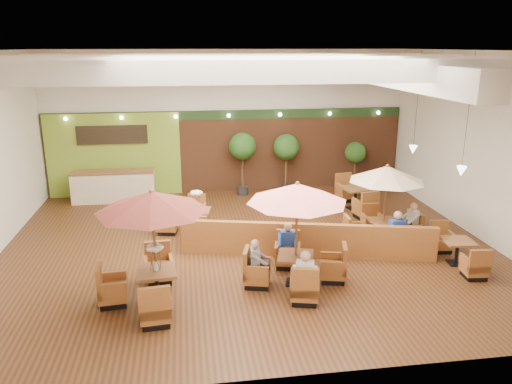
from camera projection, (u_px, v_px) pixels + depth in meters
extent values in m
plane|color=#381E0F|center=(248.00, 247.00, 14.52)|extent=(14.00, 14.00, 0.00)
cube|color=silver|center=(228.00, 122.00, 19.44)|extent=(14.00, 0.04, 5.50)
cube|color=silver|center=(296.00, 231.00, 8.05)|extent=(14.00, 0.04, 5.50)
cube|color=silver|center=(483.00, 147.00, 14.71)|extent=(0.04, 12.00, 5.50)
cube|color=white|center=(247.00, 51.00, 12.97)|extent=(14.00, 12.00, 0.04)
cube|color=brown|center=(229.00, 152.00, 19.71)|extent=(13.90, 0.10, 3.20)
cube|color=#1E3819|center=(228.00, 115.00, 19.29)|extent=(13.90, 0.12, 0.35)
cube|color=olive|center=(114.00, 155.00, 19.04)|extent=(5.00, 0.08, 3.20)
cube|color=black|center=(112.00, 135.00, 18.74)|extent=(2.60, 0.08, 0.70)
cube|color=white|center=(374.00, 71.00, 13.61)|extent=(0.60, 11.00, 0.60)
cube|color=white|center=(275.00, 72.00, 9.27)|extent=(13.60, 0.12, 0.45)
cube|color=white|center=(254.00, 66.00, 11.83)|extent=(13.60, 0.12, 0.45)
cube|color=white|center=(242.00, 63.00, 14.30)|extent=(13.60, 0.12, 0.45)
cube|color=white|center=(232.00, 60.00, 16.87)|extent=(13.60, 0.12, 0.45)
cylinder|color=black|center=(468.00, 113.00, 13.27)|extent=(0.01, 0.01, 3.20)
cone|color=white|center=(461.00, 171.00, 13.72)|extent=(0.28, 0.28, 0.28)
cylinder|color=black|center=(417.00, 101.00, 16.12)|extent=(0.01, 0.01, 3.20)
cone|color=white|center=(413.00, 150.00, 16.57)|extent=(0.28, 0.28, 0.28)
sphere|color=#FFEAC6|center=(65.00, 119.00, 18.24)|extent=(0.14, 0.14, 0.14)
sphere|color=#FFEAC6|center=(122.00, 118.00, 18.52)|extent=(0.14, 0.14, 0.14)
sphere|color=#FFEAC6|center=(176.00, 117.00, 18.80)|extent=(0.14, 0.14, 0.14)
sphere|color=#FFEAC6|center=(229.00, 116.00, 19.07)|extent=(0.14, 0.14, 0.14)
sphere|color=#FFEAC6|center=(280.00, 115.00, 19.35)|extent=(0.14, 0.14, 0.14)
sphere|color=#FFEAC6|center=(330.00, 114.00, 19.62)|extent=(0.14, 0.14, 0.14)
sphere|color=#FFEAC6|center=(378.00, 113.00, 19.90)|extent=(0.14, 0.14, 0.14)
cube|color=beige|center=(114.00, 187.00, 18.60)|extent=(3.00, 0.70, 1.10)
cube|color=brown|center=(112.00, 172.00, 18.43)|extent=(3.00, 0.75, 0.06)
cube|color=brown|center=(307.00, 240.00, 13.70)|extent=(6.85, 1.79, 0.97)
cube|color=brown|center=(156.00, 271.00, 11.22)|extent=(0.96, 0.96, 0.06)
cylinder|color=black|center=(157.00, 286.00, 11.32)|extent=(0.10, 0.10, 0.68)
cube|color=black|center=(158.00, 300.00, 11.42)|extent=(0.51, 0.51, 0.04)
cube|color=brown|center=(155.00, 311.00, 10.41)|extent=(0.70, 0.70, 0.33)
cube|color=brown|center=(152.00, 304.00, 10.07)|extent=(0.65, 0.16, 0.72)
cube|color=brown|center=(140.00, 303.00, 10.28)|extent=(0.14, 0.57, 0.29)
cube|color=brown|center=(169.00, 300.00, 10.42)|extent=(0.14, 0.57, 0.29)
cube|color=black|center=(156.00, 321.00, 10.48)|extent=(0.62, 0.62, 0.14)
cube|color=brown|center=(159.00, 270.00, 12.27)|extent=(0.70, 0.70, 0.33)
cube|color=brown|center=(160.00, 254.00, 12.44)|extent=(0.65, 0.16, 0.72)
cube|color=brown|center=(171.00, 261.00, 12.28)|extent=(0.14, 0.57, 0.29)
cube|color=brown|center=(146.00, 264.00, 12.14)|extent=(0.14, 0.57, 0.29)
cube|color=black|center=(160.00, 279.00, 12.34)|extent=(0.62, 0.62, 0.14)
cube|color=brown|center=(113.00, 292.00, 11.20)|extent=(0.70, 0.70, 0.33)
cube|color=brown|center=(124.00, 279.00, 11.13)|extent=(0.16, 0.65, 0.72)
cube|color=brown|center=(113.00, 278.00, 11.42)|extent=(0.57, 0.14, 0.29)
cube|color=brown|center=(112.00, 290.00, 10.87)|extent=(0.57, 0.14, 0.29)
cube|color=black|center=(114.00, 301.00, 11.27)|extent=(0.62, 0.62, 0.14)
cylinder|color=brown|center=(155.00, 249.00, 11.06)|extent=(0.06, 0.06, 2.58)
cone|color=#511D18|center=(152.00, 201.00, 10.75)|extent=(2.47, 2.47, 0.45)
sphere|color=brown|center=(151.00, 191.00, 10.68)|extent=(0.10, 0.10, 0.10)
cylinder|color=silver|center=(156.00, 266.00, 11.18)|extent=(0.10, 0.10, 0.22)
cube|color=brown|center=(296.00, 256.00, 12.08)|extent=(1.03, 1.03, 0.06)
cylinder|color=black|center=(295.00, 269.00, 12.18)|extent=(0.10, 0.10, 0.66)
cube|color=black|center=(295.00, 282.00, 12.28)|extent=(0.55, 0.55, 0.04)
cube|color=brown|center=(304.00, 290.00, 11.30)|extent=(0.75, 0.75, 0.32)
cube|color=brown|center=(310.00, 283.00, 10.98)|extent=(0.63, 0.25, 0.70)
cube|color=brown|center=(292.00, 281.00, 11.27)|extent=(0.21, 0.55, 0.28)
cube|color=brown|center=(318.00, 283.00, 11.21)|extent=(0.21, 0.55, 0.28)
cube|color=black|center=(304.00, 299.00, 11.36)|extent=(0.67, 0.67, 0.14)
cube|color=brown|center=(287.00, 256.00, 13.10)|extent=(0.75, 0.75, 0.32)
cube|color=brown|center=(283.00, 242.00, 13.25)|extent=(0.63, 0.25, 0.70)
cube|color=brown|center=(299.00, 250.00, 13.02)|extent=(0.21, 0.55, 0.28)
cube|color=brown|center=(276.00, 249.00, 13.08)|extent=(0.21, 0.55, 0.28)
cube|color=black|center=(287.00, 264.00, 13.17)|extent=(0.67, 0.67, 0.14)
cube|color=brown|center=(257.00, 274.00, 12.07)|extent=(0.75, 0.75, 0.32)
cube|color=brown|center=(267.00, 261.00, 12.08)|extent=(0.25, 0.63, 0.70)
cube|color=brown|center=(258.00, 262.00, 12.29)|extent=(0.55, 0.21, 0.28)
cube|color=brown|center=(256.00, 272.00, 11.74)|extent=(0.55, 0.21, 0.28)
cube|color=black|center=(257.00, 283.00, 12.13)|extent=(0.67, 0.67, 0.14)
cube|color=brown|center=(333.00, 270.00, 12.33)|extent=(0.75, 0.75, 0.32)
cube|color=brown|center=(324.00, 260.00, 12.15)|extent=(0.25, 0.63, 0.70)
cube|color=brown|center=(334.00, 267.00, 12.00)|extent=(0.55, 0.21, 0.28)
cube|color=brown|center=(333.00, 257.00, 12.55)|extent=(0.55, 0.21, 0.28)
cube|color=black|center=(332.00, 278.00, 12.40)|extent=(0.67, 0.67, 0.14)
cylinder|color=brown|center=(296.00, 236.00, 11.93)|extent=(0.06, 0.06, 2.50)
cone|color=#EB7173|center=(297.00, 193.00, 11.63)|extent=(2.40, 2.40, 0.45)
sphere|color=brown|center=(297.00, 183.00, 11.57)|extent=(0.10, 0.10, 0.10)
cube|color=brown|center=(383.00, 221.00, 14.66)|extent=(0.80, 0.80, 0.05)
cylinder|color=black|center=(383.00, 231.00, 14.75)|extent=(0.09, 0.09, 0.60)
cube|color=black|center=(382.00, 242.00, 14.84)|extent=(0.42, 0.42, 0.04)
cube|color=brown|center=(394.00, 245.00, 13.94)|extent=(0.58, 0.58, 0.29)
cube|color=brown|center=(399.00, 239.00, 13.64)|extent=(0.57, 0.11, 0.64)
cube|color=brown|center=(386.00, 239.00, 13.86)|extent=(0.09, 0.51, 0.26)
cube|color=brown|center=(404.00, 238.00, 13.92)|extent=(0.09, 0.51, 0.26)
cube|color=black|center=(394.00, 252.00, 14.00)|extent=(0.52, 0.52, 0.13)
cube|color=brown|center=(372.00, 224.00, 15.59)|extent=(0.58, 0.58, 0.29)
cube|color=brown|center=(369.00, 213.00, 15.74)|extent=(0.57, 0.11, 0.64)
cube|color=brown|center=(380.00, 218.00, 15.57)|extent=(0.09, 0.51, 0.26)
cube|color=brown|center=(364.00, 218.00, 15.51)|extent=(0.09, 0.51, 0.26)
cube|color=black|center=(371.00, 230.00, 15.65)|extent=(0.52, 0.52, 0.13)
cube|color=brown|center=(354.00, 235.00, 14.65)|extent=(0.58, 0.58, 0.29)
cube|color=brown|center=(362.00, 226.00, 14.61)|extent=(0.11, 0.57, 0.64)
cube|color=brown|center=(352.00, 226.00, 14.85)|extent=(0.51, 0.09, 0.26)
cube|color=brown|center=(357.00, 232.00, 14.34)|extent=(0.51, 0.09, 0.26)
cube|color=black|center=(354.00, 242.00, 14.71)|extent=(0.52, 0.52, 0.13)
cube|color=brown|center=(410.00, 232.00, 14.89)|extent=(0.58, 0.58, 0.29)
cube|color=brown|center=(403.00, 224.00, 14.77)|extent=(0.11, 0.57, 0.64)
cube|color=brown|center=(414.00, 229.00, 14.58)|extent=(0.51, 0.09, 0.26)
cube|color=brown|center=(407.00, 223.00, 15.09)|extent=(0.51, 0.09, 0.26)
cube|color=black|center=(409.00, 239.00, 14.95)|extent=(0.52, 0.52, 0.13)
cylinder|color=brown|center=(384.00, 206.00, 14.52)|extent=(0.06, 0.06, 2.29)
cone|color=tan|center=(387.00, 174.00, 14.25)|extent=(2.20, 2.20, 0.45)
sphere|color=brown|center=(388.00, 166.00, 14.19)|extent=(0.10, 0.10, 0.10)
cube|color=brown|center=(197.00, 211.00, 15.49)|extent=(0.94, 0.94, 0.06)
cylinder|color=black|center=(197.00, 221.00, 15.59)|extent=(0.10, 0.10, 0.63)
cube|color=black|center=(197.00, 231.00, 15.68)|extent=(0.50, 0.50, 0.04)
cube|color=brown|center=(198.00, 233.00, 14.74)|extent=(0.69, 0.69, 0.31)
cube|color=brown|center=(200.00, 227.00, 14.43)|extent=(0.60, 0.19, 0.67)
cube|color=brown|center=(189.00, 227.00, 14.69)|extent=(0.16, 0.53, 0.27)
cube|color=brown|center=(207.00, 227.00, 14.68)|extent=(0.16, 0.53, 0.27)
cube|color=black|center=(198.00, 240.00, 14.80)|extent=(0.61, 0.61, 0.13)
cube|color=brown|center=(196.00, 214.00, 16.47)|extent=(0.69, 0.69, 0.31)
cube|color=brown|center=(195.00, 203.00, 16.62)|extent=(0.60, 0.19, 0.67)
cube|color=brown|center=(205.00, 208.00, 16.41)|extent=(0.16, 0.53, 0.27)
cube|color=brown|center=(188.00, 208.00, 16.42)|extent=(0.16, 0.53, 0.27)
cube|color=black|center=(197.00, 220.00, 16.53)|extent=(0.61, 0.61, 0.13)
cube|color=brown|center=(168.00, 224.00, 15.48)|extent=(0.69, 0.69, 0.31)
cube|color=brown|center=(175.00, 215.00, 15.47)|extent=(0.19, 0.60, 0.67)
cube|color=brown|center=(169.00, 216.00, 15.69)|extent=(0.53, 0.16, 0.27)
cube|color=brown|center=(166.00, 222.00, 15.16)|extent=(0.53, 0.16, 0.27)
cube|color=black|center=(168.00, 231.00, 15.54)|extent=(0.61, 0.61, 0.13)
cylinder|color=silver|center=(197.00, 207.00, 15.45)|extent=(0.10, 0.10, 0.22)
cube|color=brown|center=(458.00, 241.00, 13.21)|extent=(0.83, 0.83, 0.05)
cylinder|color=black|center=(457.00, 252.00, 13.30)|extent=(0.09, 0.09, 0.59)
cube|color=black|center=(456.00, 263.00, 13.39)|extent=(0.44, 0.44, 0.04)
cube|color=brown|center=(474.00, 268.00, 12.50)|extent=(0.61, 0.61, 0.29)
cube|color=brown|center=(482.00, 262.00, 12.21)|extent=(0.56, 0.14, 0.63)
cube|color=brown|center=(465.00, 261.00, 12.44)|extent=(0.12, 0.50, 0.25)
cube|color=brown|center=(486.00, 261.00, 12.47)|extent=(0.12, 0.50, 0.25)
cube|color=black|center=(473.00, 275.00, 12.56)|extent=(0.54, 0.54, 0.13)
cube|color=brown|center=(441.00, 242.00, 14.12)|extent=(0.61, 0.61, 0.29)
cube|color=brown|center=(437.00, 231.00, 14.27)|extent=(0.56, 0.14, 0.63)
cube|color=brown|center=(450.00, 236.00, 14.08)|extent=(0.12, 0.50, 0.25)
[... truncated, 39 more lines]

